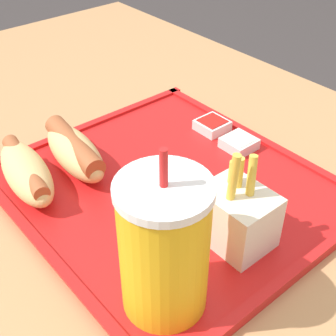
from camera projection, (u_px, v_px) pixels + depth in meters
food_tray at (168, 190)px, 0.60m from camera, size 0.39×0.36×0.01m
soda_cup at (164, 248)px, 0.41m from camera, size 0.08×0.08×0.18m
hot_dog_far at (26, 172)px, 0.58m from camera, size 0.15×0.07×0.05m
hot_dog_near at (75, 151)px, 0.61m from camera, size 0.14×0.07×0.05m
fries_carton at (237, 215)px, 0.50m from camera, size 0.08×0.06×0.12m
sauce_cup_mayo at (239, 143)px, 0.66m from camera, size 0.04×0.04×0.02m
sauce_cup_ketchup at (212, 125)px, 0.70m from camera, size 0.04×0.04×0.02m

